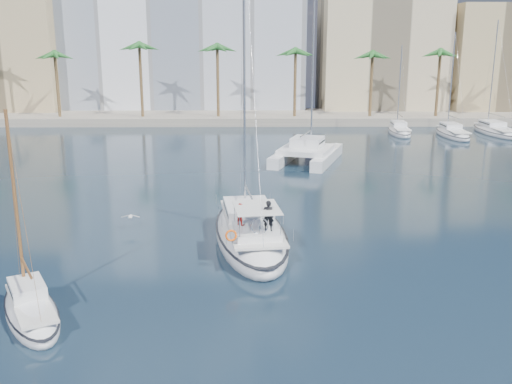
{
  "coord_description": "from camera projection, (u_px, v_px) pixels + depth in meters",
  "views": [
    {
      "loc": [
        -0.29,
        -29.07,
        11.71
      ],
      "look_at": [
        0.09,
        1.5,
        3.78
      ],
      "focal_mm": 40.0,
      "sensor_mm": 36.0,
      "label": 1
    }
  ],
  "objects": [
    {
      "name": "ground",
      "position": [
        255.0,
        266.0,
        31.08
      ],
      "size": [
        160.0,
        160.0,
        0.0
      ],
      "primitive_type": "plane",
      "color": "black",
      "rests_on": "ground"
    },
    {
      "name": "moored_yacht_a",
      "position": [
        399.0,
        134.0,
        76.81
      ],
      "size": [
        3.37,
        9.52,
        11.9
      ],
      "primitive_type": null,
      "rotation": [
        0.0,
        0.0,
        -0.07
      ],
      "color": "silver",
      "rests_on": "ground"
    },
    {
      "name": "moored_yacht_c",
      "position": [
        495.0,
        134.0,
        76.97
      ],
      "size": [
        3.98,
        12.33,
        15.54
      ],
      "primitive_type": null,
      "rotation": [
        0.0,
        0.0,
        0.03
      ],
      "color": "silver",
      "rests_on": "ground"
    },
    {
      "name": "building_beige",
      "position": [
        380.0,
        55.0,
        96.59
      ],
      "size": [
        20.0,
        14.0,
        20.0
      ],
      "primitive_type": "cube",
      "color": "tan",
      "rests_on": "ground"
    },
    {
      "name": "building_modern",
      "position": [
        181.0,
        31.0,
        98.07
      ],
      "size": [
        42.0,
        16.0,
        28.0
      ],
      "primitive_type": "cube",
      "color": "white",
      "rests_on": "ground"
    },
    {
      "name": "quay",
      "position": [
        251.0,
        117.0,
        89.97
      ],
      "size": [
        120.0,
        14.0,
        1.2
      ],
      "primitive_type": "cube",
      "color": "gray",
      "rests_on": "ground"
    },
    {
      "name": "main_sloop",
      "position": [
        250.0,
        233.0,
        34.65
      ],
      "size": [
        5.69,
        13.39,
        19.27
      ],
      "rotation": [
        0.0,
        0.0,
        0.12
      ],
      "color": "silver",
      "rests_on": "ground"
    },
    {
      "name": "building_tan_right",
      "position": [
        502.0,
        61.0,
        95.15
      ],
      "size": [
        18.0,
        12.0,
        18.0
      ],
      "primitive_type": "cube",
      "color": "tan",
      "rests_on": "ground"
    },
    {
      "name": "moored_yacht_b",
      "position": [
        452.0,
        136.0,
        74.96
      ],
      "size": [
        3.32,
        10.83,
        13.72
      ],
      "primitive_type": null,
      "rotation": [
        0.0,
        0.0,
        -0.02
      ],
      "color": "silver",
      "rests_on": "ground"
    },
    {
      "name": "palm_centre",
      "position": [
        251.0,
        54.0,
        83.66
      ],
      "size": [
        3.6,
        3.6,
        12.3
      ],
      "color": "brown",
      "rests_on": "ground"
    },
    {
      "name": "palm_left",
      "position": [
        18.0,
        55.0,
        83.25
      ],
      "size": [
        3.6,
        3.6,
        12.3
      ],
      "color": "brown",
      "rests_on": "ground"
    },
    {
      "name": "seagull",
      "position": [
        131.0,
        216.0,
        36.99
      ],
      "size": [
        1.21,
        0.52,
        0.22
      ],
      "color": "silver",
      "rests_on": "ground"
    },
    {
      "name": "small_sloop",
      "position": [
        31.0,
        310.0,
        25.08
      ],
      "size": [
        5.09,
        6.86,
        9.61
      ],
      "rotation": [
        0.0,
        0.0,
        0.51
      ],
      "color": "silver",
      "rests_on": "ground"
    },
    {
      "name": "palm_right",
      "position": [
        481.0,
        54.0,
        84.08
      ],
      "size": [
        3.6,
        3.6,
        12.3
      ],
      "color": "brown",
      "rests_on": "ground"
    },
    {
      "name": "catamaran",
      "position": [
        307.0,
        151.0,
        58.61
      ],
      "size": [
        8.67,
        12.04,
        15.98
      ],
      "rotation": [
        0.0,
        0.0,
        -0.33
      ],
      "color": "silver",
      "rests_on": "ground"
    }
  ]
}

